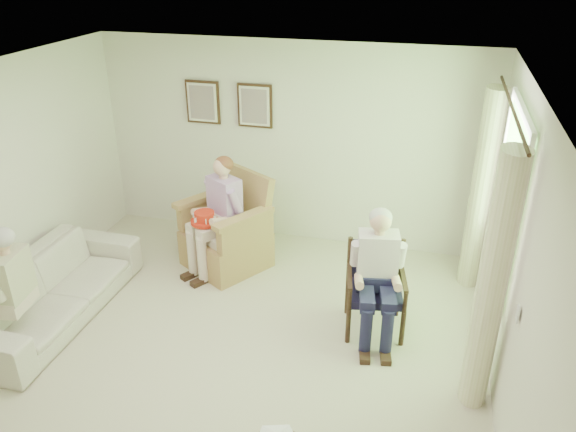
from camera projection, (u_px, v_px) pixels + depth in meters
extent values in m
plane|color=beige|center=(216.00, 366.00, 5.33)|extent=(5.50, 5.50, 0.00)
cube|color=silver|center=(290.00, 145.00, 7.14)|extent=(5.00, 0.04, 2.60)
cube|color=silver|center=(520.00, 288.00, 4.18)|extent=(0.04, 5.50, 2.60)
cube|color=white|center=(197.00, 94.00, 4.19)|extent=(5.00, 5.50, 0.02)
cube|color=#2D6B23|center=(508.00, 194.00, 5.12)|extent=(0.02, 1.40, 1.50)
cube|color=white|center=(523.00, 110.00, 4.78)|extent=(0.04, 1.52, 0.06)
cube|color=white|center=(494.00, 267.00, 5.46)|extent=(0.04, 1.52, 0.06)
cylinder|color=#382114|center=(512.00, 107.00, 4.79)|extent=(0.03, 2.50, 0.03)
cylinder|color=beige|center=(492.00, 286.00, 4.47)|extent=(0.34, 0.34, 2.30)
cylinder|color=beige|center=(481.00, 191.00, 6.17)|extent=(0.34, 0.34, 2.30)
cube|color=#382114|center=(203.00, 102.00, 7.18)|extent=(0.45, 0.03, 0.55)
cube|color=silver|center=(202.00, 103.00, 7.16)|extent=(0.39, 0.01, 0.49)
cube|color=tan|center=(202.00, 103.00, 7.15)|extent=(0.33, 0.01, 0.43)
cube|color=#382114|center=(255.00, 106.00, 7.01)|extent=(0.45, 0.03, 0.55)
cube|color=silver|center=(254.00, 106.00, 6.99)|extent=(0.39, 0.01, 0.49)
cube|color=tan|center=(254.00, 106.00, 6.99)|extent=(0.33, 0.01, 0.43)
cube|color=tan|center=(226.00, 249.00, 6.90)|extent=(0.86, 0.84, 0.45)
cube|color=beige|center=(224.00, 230.00, 6.75)|extent=(0.66, 0.64, 0.11)
cube|color=tan|center=(234.00, 194.00, 6.95)|extent=(0.79, 0.24, 0.67)
cube|color=tan|center=(194.00, 216.00, 6.82)|extent=(0.11, 0.77, 0.32)
cube|color=tan|center=(256.00, 224.00, 6.64)|extent=(0.11, 0.77, 0.32)
cylinder|color=black|center=(344.00, 322.00, 5.61)|extent=(0.05, 0.05, 0.39)
cylinder|color=black|center=(398.00, 331.00, 5.49)|extent=(0.05, 0.05, 0.39)
cylinder|color=black|center=(352.00, 295.00, 6.04)|extent=(0.05, 0.05, 0.39)
cylinder|color=black|center=(402.00, 303.00, 5.92)|extent=(0.05, 0.05, 0.39)
cube|color=#1B1835|center=(375.00, 293.00, 5.66)|extent=(0.52, 0.50, 0.09)
cube|color=#1B1835|center=(380.00, 261.00, 5.76)|extent=(0.48, 0.06, 0.44)
imported|color=beige|center=(53.00, 290.00, 5.91)|extent=(2.22, 0.87, 0.65)
cube|color=beige|center=(224.00, 218.00, 6.68)|extent=(0.40, 0.26, 0.16)
cube|color=#C293D0|center=(223.00, 196.00, 6.57)|extent=(0.39, 0.24, 0.46)
sphere|color=#DDAD8E|center=(221.00, 166.00, 6.40)|extent=(0.21, 0.21, 0.21)
ellipsoid|color=brown|center=(222.00, 164.00, 6.41)|extent=(0.22, 0.22, 0.18)
cube|color=beige|center=(209.00, 229.00, 6.53)|extent=(0.14, 0.44, 0.13)
cube|color=beige|center=(225.00, 231.00, 6.49)|extent=(0.14, 0.44, 0.13)
cylinder|color=beige|center=(204.00, 260.00, 6.49)|extent=(0.12, 0.12, 0.57)
cylinder|color=beige|center=(220.00, 262.00, 6.44)|extent=(0.12, 0.12, 0.57)
cube|color=#1B1B3C|center=(376.00, 280.00, 5.59)|extent=(0.40, 0.26, 0.16)
cube|color=silver|center=(379.00, 254.00, 5.49)|extent=(0.39, 0.24, 0.46)
sphere|color=#DDAD8E|center=(381.00, 221.00, 5.32)|extent=(0.21, 0.21, 0.21)
ellipsoid|color=#B7B2AD|center=(382.00, 218.00, 5.33)|extent=(0.22, 0.22, 0.18)
cube|color=#1B1B3C|center=(363.00, 294.00, 5.45)|extent=(0.14, 0.44, 0.13)
cube|color=#1B1B3C|center=(384.00, 297.00, 5.40)|extent=(0.14, 0.44, 0.13)
cylinder|color=#1B1B3C|center=(358.00, 329.00, 5.39)|extent=(0.12, 0.12, 0.49)
cylinder|color=#1B1B3C|center=(379.00, 332.00, 5.34)|extent=(0.12, 0.12, 0.49)
cube|color=beige|center=(14.00, 299.00, 5.35)|extent=(0.42, 0.26, 0.16)
cube|color=#BCB991|center=(9.00, 272.00, 5.25)|extent=(0.41, 0.24, 0.46)
ellipsoid|color=#B7B2AD|center=(1.00, 234.00, 5.09)|extent=(0.22, 0.22, 0.18)
cube|color=beige|center=(8.00, 318.00, 5.16)|extent=(0.14, 0.44, 0.13)
cylinder|color=red|center=(205.00, 221.00, 6.48)|extent=(0.32, 0.32, 0.04)
cylinder|color=red|center=(204.00, 217.00, 6.45)|extent=(0.23, 0.23, 0.12)
cube|color=white|center=(214.00, 218.00, 6.42)|extent=(0.04, 0.01, 0.05)
cube|color=white|center=(213.00, 214.00, 6.53)|extent=(0.03, 0.04, 0.05)
cube|color=white|center=(203.00, 212.00, 6.56)|extent=(0.03, 0.04, 0.05)
cube|color=white|center=(195.00, 216.00, 6.48)|extent=(0.04, 0.01, 0.05)
cube|color=white|center=(196.00, 220.00, 6.37)|extent=(0.03, 0.04, 0.05)
cube|color=white|center=(206.00, 221.00, 6.35)|extent=(0.03, 0.04, 0.05)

